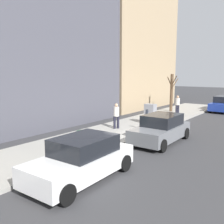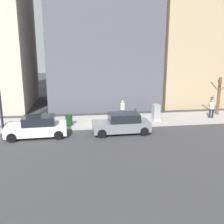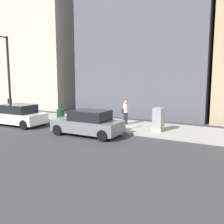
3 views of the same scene
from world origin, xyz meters
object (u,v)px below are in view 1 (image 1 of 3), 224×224
object	(u,v)px
bare_tree	(172,92)
pedestrian_near_meter	(178,104)
office_tower_left	(109,15)
parked_car_white	(82,159)
utility_box	(150,114)
parked_car_blue	(224,104)
trash_bin	(82,140)
parked_car_grey	(161,129)
pedestrian_midblock	(116,114)
office_block_center	(18,26)
parking_meter	(147,118)

from	to	relation	value
bare_tree	pedestrian_near_meter	bearing A→B (deg)	132.05
office_tower_left	parked_car_white	bearing A→B (deg)	125.01
utility_box	parked_car_blue	bearing A→B (deg)	-103.67
bare_tree	office_tower_left	distance (m)	12.26
parked_car_blue	pedestrian_near_meter	bearing A→B (deg)	64.17
parked_car_blue	bare_tree	xyz separation A→B (m)	(3.82, 3.90, 1.29)
parked_car_white	trash_bin	world-z (taller)	parked_car_white
parked_car_grey	pedestrian_midblock	world-z (taller)	pedestrian_midblock
parked_car_grey	parked_car_white	xyz separation A→B (m)	(0.07, 6.12, 0.00)
pedestrian_midblock	office_block_center	world-z (taller)	office_block_center
parked_car_white	bare_tree	xyz separation A→B (m)	(3.76, -16.14, 1.29)
parked_car_grey	office_tower_left	xyz separation A→B (m)	(12.59, -11.76, 9.68)
parking_meter	trash_bin	size ratio (longest dim) A/B	1.50
parked_car_white	pedestrian_near_meter	bearing A→B (deg)	-81.78
parked_car_blue	trash_bin	xyz separation A→B (m)	(2.14, 17.85, -0.14)
parking_meter	utility_box	bearing A→B (deg)	-67.36
pedestrian_midblock	trash_bin	bearing A→B (deg)	-127.15
office_tower_left	office_block_center	bearing A→B (deg)	90.21
parking_meter	trash_bin	world-z (taller)	parking_meter
bare_tree	pedestrian_midblock	world-z (taller)	bare_tree
parked_car_white	pedestrian_near_meter	size ratio (longest dim) A/B	2.56
parking_meter	pedestrian_near_meter	xyz separation A→B (m)	(0.98, -7.28, 0.11)
utility_box	pedestrian_midblock	xyz separation A→B (m)	(1.02, 2.73, 0.24)
parked_car_white	office_tower_left	distance (m)	23.88
trash_bin	bare_tree	bearing A→B (deg)	-83.11
parked_car_blue	office_block_center	world-z (taller)	office_block_center
utility_box	parked_car_white	bearing A→B (deg)	104.45
parked_car_grey	parked_car_white	size ratio (longest dim) A/B	0.99
office_block_center	parked_car_blue	bearing A→B (deg)	-131.59
bare_tree	office_tower_left	bearing A→B (deg)	-11.25
parked_car_white	pedestrian_midblock	bearing A→B (deg)	-64.78
parked_car_white	trash_bin	xyz separation A→B (m)	(2.08, -2.19, -0.14)
office_tower_left	bare_tree	bearing A→B (deg)	168.75
office_tower_left	pedestrian_midblock	bearing A→B (deg)	129.37
parked_car_blue	office_block_center	xyz separation A→B (m)	(12.54, 14.13, 6.75)
parked_car_grey	trash_bin	size ratio (longest dim) A/B	4.69
parked_car_white	trash_bin	size ratio (longest dim) A/B	4.73
parked_car_grey	parked_car_white	world-z (taller)	same
parked_car_grey	office_block_center	size ratio (longest dim) A/B	0.28
bare_tree	trash_bin	distance (m)	14.11
pedestrian_near_meter	office_block_center	xyz separation A→B (m)	(9.87, 8.94, 6.40)
utility_box	office_tower_left	size ratio (longest dim) A/B	0.07
parked_car_white	office_block_center	bearing A→B (deg)	-27.09
parking_meter	pedestrian_near_meter	bearing A→B (deg)	-82.33
parked_car_white	pedestrian_midblock	world-z (taller)	pedestrian_midblock
bare_tree	parked_car_white	bearing A→B (deg)	103.12
parked_car_grey	parking_meter	world-z (taller)	parked_car_grey
pedestrian_midblock	office_block_center	bearing A→B (deg)	132.13
parked_car_blue	utility_box	distance (m)	10.73
parked_car_white	office_tower_left	bearing A→B (deg)	-56.73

